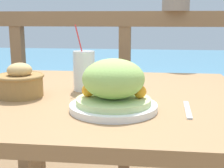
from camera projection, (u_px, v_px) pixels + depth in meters
name	position (u px, v px, depth m)	size (l,w,h in m)	color
patio_table	(109.00, 120.00, 1.17)	(1.01, 0.97, 0.76)	#997047
railing_fence	(125.00, 67.00, 1.93)	(2.80, 0.08, 1.08)	brown
sea_backdrop	(137.00, 77.00, 4.47)	(12.00, 4.00, 0.41)	teal
salad_plate	(113.00, 88.00, 0.94)	(0.27, 0.27, 0.16)	white
drink_glass	(84.00, 71.00, 1.20)	(0.08, 0.08, 0.25)	silver
bread_basket	(20.00, 82.00, 1.11)	(0.17, 0.17, 0.12)	olive
knife	(188.00, 110.00, 0.95)	(0.03, 0.18, 0.00)	silver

